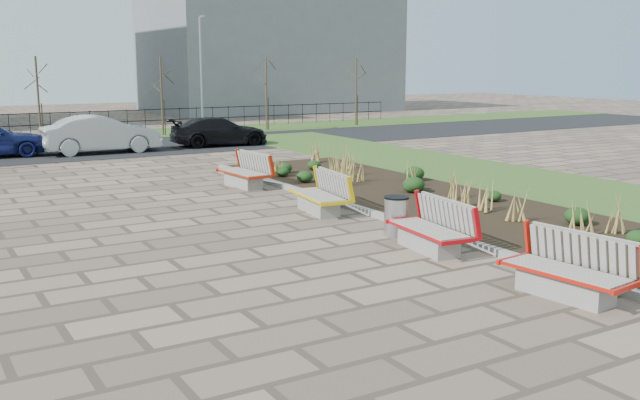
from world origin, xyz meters
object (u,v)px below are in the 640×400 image
bench_c (318,193)px  bench_d (243,170)px  car_black (219,131)px  car_silver (101,134)px  bench_a (566,268)px  bench_b (429,226)px  lamp_east (201,76)px  litter_bin (396,217)px

bench_c → bench_d: bearing=97.5°
bench_c → car_black: bearing=83.7°
car_silver → car_black: bearing=-88.2°
car_silver → car_black: car_silver is taller
bench_a → car_black: 23.04m
bench_b → lamp_east: 25.32m
bench_a → lamp_east: size_ratio=0.35×
bench_a → car_silver: bearing=86.9°
car_black → lamp_east: bearing=-9.1°
bench_a → car_silver: 22.78m
bench_b → car_silver: bearing=101.3°
bench_a → bench_b: bearing=82.9°
bench_b → litter_bin: (0.19, 1.32, -0.07)m
bench_c → car_silver: (-1.59, 15.03, 0.30)m
bench_a → car_black: bearing=73.7°
bench_b → bench_c: size_ratio=1.00×
bench_b → car_silver: (-1.59, 19.33, 0.30)m
bench_a → bench_c: (0.00, 7.70, 0.00)m
bench_d → lamp_east: (5.00, 15.91, 2.54)m
car_black → lamp_east: (1.32, 5.35, 2.38)m
bench_b → car_silver: 19.40m
bench_c → litter_bin: (0.19, -2.99, -0.07)m
car_silver → lamp_east: bearing=-49.3°
bench_b → bench_a: bearing=-83.4°
bench_b → car_black: 19.69m
car_silver → bench_d: bearing=-169.8°
bench_a → car_black: (3.68, 22.74, 0.16)m
litter_bin → car_silver: size_ratio=0.18×
bench_c → litter_bin: bench_c is taller
litter_bin → bench_a: bearing=-92.3°
bench_b → car_black: bearing=85.8°
bench_a → car_silver: car_silver is taller
bench_b → car_silver: car_silver is taller
bench_a → bench_d: size_ratio=1.00×
car_black → litter_bin: bearing=173.8°
bench_d → car_silver: bearing=94.5°
bench_c → lamp_east: 21.15m
car_black → lamp_east: lamp_east is taller
car_silver → lamp_east: size_ratio=0.79×
bench_b → litter_bin: bench_b is taller
bench_c → lamp_east: (5.00, 20.39, 2.54)m
bench_c → lamp_east: bearing=83.7°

